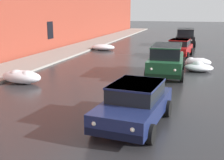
{
  "coord_description": "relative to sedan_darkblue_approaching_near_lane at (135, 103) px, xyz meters",
  "views": [
    {
      "loc": [
        4.58,
        -0.49,
        3.81
      ],
      "look_at": [
        1.41,
        10.24,
        1.11
      ],
      "focal_mm": 46.82,
      "sensor_mm": 36.0,
      "label": 1
    }
  ],
  "objects": [
    {
      "name": "sedan_red_parked_kerbside_mid",
      "position": [
        0.44,
        15.52,
        -0.0
      ],
      "size": [
        2.22,
        4.16,
        1.42
      ],
      "color": "red",
      "rests_on": "ground"
    },
    {
      "name": "snow_bank_along_right_kerb",
      "position": [
        -6.87,
        17.54,
        -0.48
      ],
      "size": [
        2.28,
        1.46,
        0.55
      ],
      "color": "white",
      "rests_on": "ground"
    },
    {
      "name": "snow_bank_along_left_kerb",
      "position": [
        2.05,
        9.85,
        -0.5
      ],
      "size": [
        1.78,
        1.44,
        0.64
      ],
      "color": "white",
      "rests_on": "ground"
    },
    {
      "name": "snow_bank_far_right_pile",
      "position": [
        1.96,
        11.53,
        -0.46
      ],
      "size": [
        1.73,
        0.95,
        0.59
      ],
      "color": "white",
      "rests_on": "ground"
    },
    {
      "name": "sedan_darkblue_approaching_near_lane",
      "position": [
        0.0,
        0.0,
        0.0
      ],
      "size": [
        2.26,
        4.11,
        1.42
      ],
      "color": "navy",
      "rests_on": "ground"
    },
    {
      "name": "suv_black_parked_far_down_block",
      "position": [
        0.53,
        23.46,
        0.24
      ],
      "size": [
        2.3,
        4.71,
        1.82
      ],
      "color": "black",
      "rests_on": "ground"
    },
    {
      "name": "snow_bank_mid_block_left",
      "position": [
        -6.92,
        3.85,
        -0.4
      ],
      "size": [
        2.23,
        1.07,
        0.73
      ],
      "color": "white",
      "rests_on": "ground"
    },
    {
      "name": "suv_green_parked_kerbside_close",
      "position": [
        0.19,
        7.88,
        0.24
      ],
      "size": [
        2.19,
        4.63,
        1.82
      ],
      "color": "#1E5633",
      "rests_on": "ground"
    },
    {
      "name": "left_sidewalk_slab",
      "position": [
        -9.6,
        9.3,
        -0.68
      ],
      "size": [
        3.35,
        80.0,
        0.14
      ],
      "primitive_type": "cube",
      "color": "gray",
      "rests_on": "ground"
    }
  ]
}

